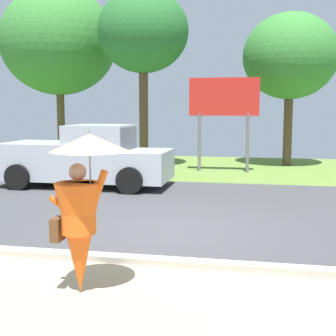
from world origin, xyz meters
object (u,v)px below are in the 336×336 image
object	(u,v)px
roadside_billboard	(224,104)
tree_left_far	(143,32)
tree_right_mid	(59,42)
pickup_truck	(86,158)
monk_pedestrian	(81,210)
tree_center_back	(290,57)

from	to	relation	value
roadside_billboard	tree_left_far	distance (m)	4.39
tree_right_mid	roadside_billboard	bearing A→B (deg)	-21.69
pickup_truck	tree_left_far	distance (m)	6.67
tree_left_far	monk_pedestrian	bearing A→B (deg)	-79.25
monk_pedestrian	roadside_billboard	bearing A→B (deg)	89.41
tree_left_far	tree_center_back	bearing A→B (deg)	16.26
tree_left_far	tree_right_mid	xyz separation A→B (m)	(-4.62, 2.33, 0.05)
monk_pedestrian	tree_left_far	world-z (taller)	tree_left_far
tree_left_far	tree_right_mid	bearing A→B (deg)	153.23
monk_pedestrian	pickup_truck	xyz separation A→B (m)	(-3.01, 7.88, -0.23)
tree_center_back	roadside_billboard	bearing A→B (deg)	-134.79
tree_center_back	tree_right_mid	distance (m)	10.42
monk_pedestrian	tree_right_mid	distance (m)	17.22
roadside_billboard	tree_right_mid	bearing A→B (deg)	158.31
tree_center_back	tree_right_mid	xyz separation A→B (m)	(-10.36, 0.65, 0.94)
monk_pedestrian	tree_left_far	xyz separation A→B (m)	(-2.43, 12.79, 4.25)
tree_center_back	tree_left_far	bearing A→B (deg)	-163.74
tree_center_back	tree_right_mid	world-z (taller)	tree_right_mid
pickup_truck	roadside_billboard	bearing A→B (deg)	38.78
roadside_billboard	tree_right_mid	size ratio (longest dim) A/B	0.45
pickup_truck	tree_center_back	distance (m)	9.81
monk_pedestrian	tree_right_mid	world-z (taller)	tree_right_mid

